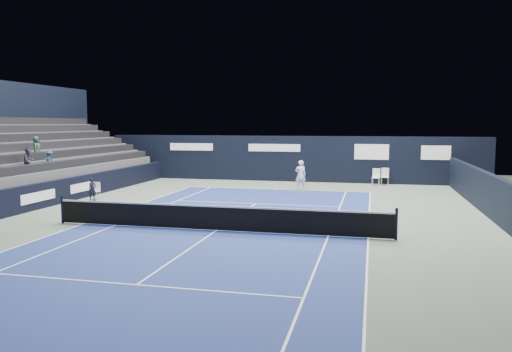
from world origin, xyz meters
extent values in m
plane|color=#516055|center=(0.00, 2.00, 0.00)|extent=(48.00, 48.00, 0.00)
cube|color=navy|center=(0.00, 0.00, 0.00)|extent=(10.97, 23.77, 0.01)
cube|color=black|center=(10.50, 6.00, 0.90)|extent=(0.30, 22.00, 1.80)
cube|color=white|center=(5.81, 15.29, 0.50)|extent=(0.54, 0.52, 0.05)
cube|color=white|center=(5.84, 15.50, 0.80)|extent=(0.48, 0.10, 0.57)
cylinder|color=white|center=(6.04, 15.45, 0.25)|extent=(0.03, 0.03, 0.50)
cylinder|color=white|center=(5.63, 15.51, 0.25)|extent=(0.03, 0.03, 0.50)
cylinder|color=white|center=(5.99, 15.07, 0.25)|extent=(0.03, 0.03, 0.50)
cylinder|color=white|center=(5.58, 15.12, 0.25)|extent=(0.03, 0.03, 0.50)
cube|color=white|center=(5.84, 15.52, 0.89)|extent=(0.40, 0.15, 0.37)
cube|color=silver|center=(6.38, 15.76, 0.50)|extent=(0.50, 0.48, 0.05)
cube|color=silver|center=(6.39, 15.98, 0.80)|extent=(0.48, 0.06, 0.57)
cylinder|color=silver|center=(6.60, 15.95, 0.25)|extent=(0.03, 0.03, 0.50)
cylinder|color=silver|center=(6.19, 15.97, 0.25)|extent=(0.03, 0.03, 0.50)
cylinder|color=silver|center=(6.58, 15.56, 0.25)|extent=(0.03, 0.03, 0.50)
cylinder|color=silver|center=(6.17, 15.58, 0.25)|extent=(0.03, 0.03, 0.50)
cube|color=white|center=(-8.53, 5.97, 0.41)|extent=(0.40, 0.38, 0.04)
cube|color=white|center=(-8.53, 6.15, 0.65)|extent=(0.39, 0.04, 0.47)
cylinder|color=white|center=(-8.36, 6.13, 0.21)|extent=(0.02, 0.02, 0.41)
cylinder|color=white|center=(-8.70, 6.13, 0.21)|extent=(0.02, 0.02, 0.41)
cylinder|color=white|center=(-8.36, 5.82, 0.21)|extent=(0.02, 0.02, 0.41)
cylinder|color=white|center=(-8.69, 5.81, 0.21)|extent=(0.02, 0.02, 0.41)
imported|color=black|center=(-8.36, 5.42, 0.60)|extent=(0.44, 0.51, 1.19)
cube|color=white|center=(0.00, 11.88, 0.01)|extent=(10.97, 0.06, 0.00)
cube|color=white|center=(5.49, 0.00, 0.01)|extent=(0.06, 23.77, 0.00)
cube|color=white|center=(-5.49, 0.00, 0.01)|extent=(0.06, 23.77, 0.00)
cube|color=white|center=(4.12, 0.00, 0.01)|extent=(0.06, 23.77, 0.00)
cube|color=white|center=(-4.12, 0.00, 0.01)|extent=(0.06, 23.77, 0.00)
cube|color=white|center=(0.00, 6.40, 0.01)|extent=(8.23, 0.06, 0.00)
cube|color=white|center=(0.00, -6.40, 0.01)|extent=(8.23, 0.06, 0.00)
cube|color=white|center=(0.00, 0.00, 0.01)|extent=(0.06, 12.80, 0.00)
cube|color=white|center=(0.00, 11.73, 0.01)|extent=(0.06, 0.30, 0.00)
cylinder|color=black|center=(6.40, 0.00, 0.55)|extent=(0.10, 0.10, 1.10)
cylinder|color=black|center=(-6.40, 0.00, 0.55)|extent=(0.10, 0.10, 1.10)
cube|color=black|center=(0.00, 0.00, 0.46)|extent=(12.80, 0.03, 0.86)
cube|color=white|center=(0.00, 0.00, 0.91)|extent=(12.80, 0.05, 0.06)
cube|color=black|center=(0.00, 16.50, 1.55)|extent=(26.00, 0.60, 3.10)
cube|color=silver|center=(-7.00, 16.18, 2.30)|extent=(3.20, 0.02, 0.50)
cube|color=silver|center=(-1.00, 16.18, 2.30)|extent=(3.60, 0.02, 0.50)
cube|color=silver|center=(5.50, 16.18, 2.10)|extent=(2.20, 0.02, 1.00)
cube|color=silver|center=(9.50, 16.18, 2.10)|extent=(1.80, 0.02, 0.90)
cube|color=black|center=(-9.50, 6.00, 0.60)|extent=(0.30, 22.00, 1.20)
cube|color=silver|center=(-9.33, 2.50, 0.60)|extent=(0.02, 2.40, 0.45)
cube|color=silver|center=(-9.33, 6.00, 0.60)|extent=(0.02, 2.00, 0.45)
cube|color=#4D4C4F|center=(-10.10, 7.00, 0.82)|extent=(0.90, 16.00, 1.65)
cube|color=#525355|center=(-11.00, 7.00, 1.05)|extent=(0.90, 16.00, 2.10)
cube|color=#525154|center=(-11.90, 7.00, 1.27)|extent=(0.90, 16.00, 2.55)
cube|color=#49494C|center=(-12.80, 7.00, 1.50)|extent=(0.90, 16.00, 3.00)
cube|color=#48484A|center=(-13.70, 7.00, 1.73)|extent=(0.90, 16.00, 3.45)
cube|color=#454547|center=(-14.60, 7.00, 1.95)|extent=(0.90, 16.00, 3.90)
cube|color=black|center=(-10.10, 7.00, 1.85)|extent=(0.63, 15.20, 0.40)
cube|color=black|center=(-11.00, 7.00, 2.30)|extent=(0.63, 15.20, 0.40)
cube|color=black|center=(-11.90, 7.00, 2.75)|extent=(0.63, 15.20, 0.40)
cube|color=black|center=(-12.80, 7.00, 3.20)|extent=(0.63, 15.20, 0.40)
cube|color=black|center=(-13.70, 7.00, 3.65)|extent=(0.63, 15.20, 0.40)
cube|color=black|center=(-14.60, 7.00, 4.10)|extent=(0.63, 15.20, 0.40)
imported|color=#362A46|center=(-10.10, 2.93, 2.21)|extent=(0.56, 0.65, 1.13)
imported|color=navy|center=(-10.10, 4.47, 2.13)|extent=(0.41, 0.65, 0.96)
imported|color=#2A4638|center=(-11.00, 4.72, 2.70)|extent=(0.56, 0.68, 1.20)
imported|color=white|center=(1.40, 12.23, 0.88)|extent=(0.74, 0.60, 1.75)
cylinder|color=black|center=(1.25, 11.93, 1.05)|extent=(0.03, 0.29, 0.13)
torus|color=black|center=(1.25, 11.68, 1.15)|extent=(0.30, 0.13, 0.29)
camera|label=1|loc=(5.55, -17.28, 3.94)|focal=35.00mm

